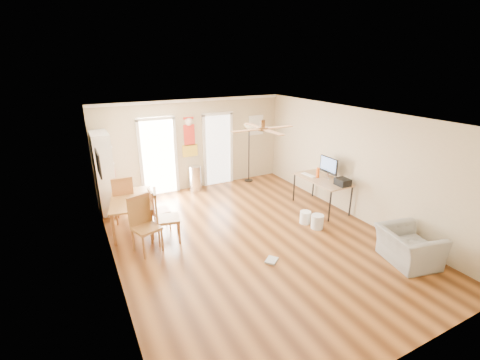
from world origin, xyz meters
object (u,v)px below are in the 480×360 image
wastebasket_a (317,222)px  wastebasket_b (305,217)px  dining_table (133,213)px  armchair (408,247)px  computer_desk (321,193)px  bookshelf (104,173)px  printer (343,182)px  dining_chair_near (146,225)px  trash_can (195,178)px  dining_chair_right_a (160,209)px  torchiere_lamp (249,154)px  dining_chair_far (123,198)px  dining_chair_right_b (168,216)px

wastebasket_a → wastebasket_b: 0.34m
dining_table → armchair: dining_table is taller
computer_desk → armchair: bearing=-93.9°
bookshelf → printer: size_ratio=6.14×
dining_chair_near → trash_can: size_ratio=1.53×
bookshelf → trash_can: 2.52m
dining_chair_right_a → computer_desk: 4.02m
trash_can → bookshelf: bearing=-174.0°
dining_chair_near → torchiere_lamp: torchiere_lamp is taller
trash_can → dining_chair_far: bearing=-154.5°
dining_table → dining_chair_right_a: 0.61m
dining_chair_near → printer: 4.58m
bookshelf → computer_desk: size_ratio=1.35×
computer_desk → printer: bearing=-78.3°
printer → wastebasket_a: bearing=-162.8°
dining_table → computer_desk: (4.48, -1.09, 0.03)m
dining_chair_right_a → dining_chair_near: size_ratio=0.82×
dining_chair_right_b → trash_can: size_ratio=1.54×
dining_table → dining_chair_near: 1.14m
dining_table → trash_can: 2.57m
dining_chair_right_a → computer_desk: dining_chair_right_a is taller
dining_chair_near → wastebasket_a: 3.74m
dining_table → dining_chair_right_a: size_ratio=1.56×
dining_chair_near → dining_chair_far: size_ratio=1.02×
dining_chair_right_a → wastebasket_b: dining_chair_right_a is taller
dining_chair_right_a → printer: (4.05, -1.41, 0.41)m
bookshelf → torchiere_lamp: bearing=-0.5°
torchiere_lamp → wastebasket_a: size_ratio=5.53×
dining_chair_right_a → wastebasket_a: (3.14, -1.67, -0.31)m
dining_chair_near → wastebasket_a: (3.63, -0.80, -0.41)m
dining_chair_near → computer_desk: (4.42, 0.03, -0.17)m
dining_chair_right_a → dining_chair_right_b: dining_chair_right_b is taller
dining_chair_near → computer_desk: dining_chair_near is taller
dining_table → dining_chair_right_b: dining_chair_right_b is taller
dining_chair_right_a → printer: bearing=-109.1°
dining_chair_near → computer_desk: bearing=-17.5°
wastebasket_a → wastebasket_b: size_ratio=1.09×
bookshelf → dining_table: (0.38, -1.29, -0.64)m
wastebasket_a → dining_chair_right_b: bearing=162.0°
bookshelf → printer: 5.79m
dining_chair_far → torchiere_lamp: (3.94, 1.03, 0.33)m
dining_chair_right_a → torchiere_lamp: (3.28, 1.80, 0.42)m
dining_chair_far → wastebasket_b: dining_chair_far is taller
dining_chair_far → wastebasket_a: size_ratio=3.49×
dining_chair_right_b → computer_desk: size_ratio=0.77×
dining_table → wastebasket_b: dining_table is taller
torchiere_lamp → wastebasket_b: (-0.23, -3.15, -0.74)m
computer_desk → printer: 0.76m
bookshelf → dining_chair_right_a: 1.88m
dining_chair_near → armchair: (4.24, -2.64, -0.24)m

